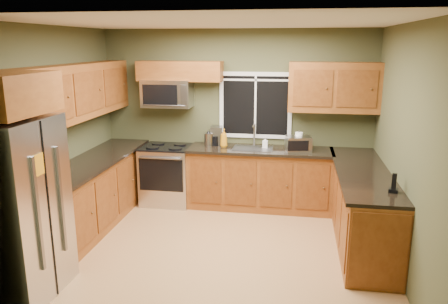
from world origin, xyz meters
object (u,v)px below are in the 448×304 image
(coffee_maker, at_px, (216,136))
(paper_towel_roll, at_px, (299,141))
(soap_bottle_b, at_px, (265,142))
(refrigerator, at_px, (16,210))
(microwave, at_px, (167,93))
(range, at_px, (167,174))
(cordless_phone, at_px, (394,187))
(toaster_oven, at_px, (298,144))
(kettle, at_px, (209,139))
(soap_bottle_a, at_px, (224,138))

(coffee_maker, height_order, paper_towel_roll, paper_towel_roll)
(soap_bottle_b, bearing_deg, refrigerator, -127.94)
(microwave, bearing_deg, soap_bottle_b, -2.24)
(range, height_order, cordless_phone, cordless_phone)
(toaster_oven, distance_m, coffee_maker, 1.29)
(paper_towel_roll, bearing_deg, kettle, 178.82)
(refrigerator, relative_size, range, 1.92)
(refrigerator, bearing_deg, kettle, 64.62)
(paper_towel_roll, relative_size, cordless_phone, 1.40)
(range, bearing_deg, paper_towel_roll, 1.13)
(refrigerator, relative_size, toaster_oven, 4.45)
(coffee_maker, xyz_separation_m, paper_towel_roll, (1.27, -0.13, -0.00))
(paper_towel_roll, xyz_separation_m, soap_bottle_b, (-0.50, 0.04, -0.05))
(refrigerator, height_order, toaster_oven, refrigerator)
(microwave, bearing_deg, refrigerator, -103.34)
(coffee_maker, xyz_separation_m, soap_bottle_b, (0.77, -0.09, -0.05))
(toaster_oven, height_order, coffee_maker, coffee_maker)
(toaster_oven, distance_m, paper_towel_roll, 0.09)
(range, xyz_separation_m, cordless_phone, (3.03, -1.74, 0.53))
(coffee_maker, bearing_deg, kettle, -134.49)
(microwave, xyz_separation_m, coffee_maker, (0.76, 0.03, -0.66))
(range, distance_m, soap_bottle_b, 1.63)
(coffee_maker, relative_size, cordless_phone, 1.37)
(refrigerator, xyz_separation_m, microwave, (0.69, 2.91, 0.83))
(range, relative_size, cordless_phone, 4.50)
(soap_bottle_a, distance_m, soap_bottle_b, 0.63)
(refrigerator, relative_size, soap_bottle_b, 10.63)
(microwave, relative_size, cordless_phone, 3.65)
(soap_bottle_a, distance_m, cordless_phone, 2.77)
(refrigerator, relative_size, cordless_phone, 8.63)
(range, height_order, toaster_oven, toaster_oven)
(coffee_maker, xyz_separation_m, kettle, (-0.10, -0.10, -0.02))
(microwave, bearing_deg, soap_bottle_a, -6.68)
(microwave, relative_size, toaster_oven, 1.88)
(kettle, xyz_separation_m, soap_bottle_a, (0.25, -0.04, 0.03))
(soap_bottle_b, bearing_deg, microwave, 177.76)
(toaster_oven, bearing_deg, kettle, 175.00)
(toaster_oven, distance_m, soap_bottle_b, 0.51)
(toaster_oven, relative_size, kettle, 1.67)
(refrigerator, xyz_separation_m, kettle, (1.35, 2.84, 0.15))
(toaster_oven, distance_m, soap_bottle_a, 1.13)
(kettle, distance_m, cordless_phone, 2.98)
(paper_towel_roll, xyz_separation_m, soap_bottle_a, (-1.13, -0.01, 0.01))
(coffee_maker, relative_size, soap_bottle_b, 1.68)
(kettle, bearing_deg, cordless_phone, -37.31)
(soap_bottle_a, bearing_deg, range, -178.07)
(range, xyz_separation_m, paper_towel_roll, (2.03, 0.04, 0.60))
(range, relative_size, microwave, 1.23)
(coffee_maker, relative_size, paper_towel_roll, 0.98)
(microwave, bearing_deg, paper_towel_roll, -2.71)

